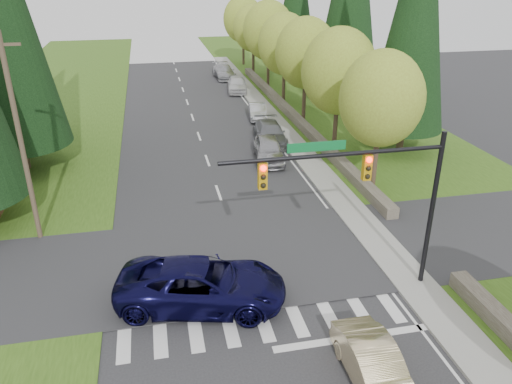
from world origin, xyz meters
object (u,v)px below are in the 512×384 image
object	(u,v)px
sedan_champagne	(374,366)
parked_car_c	(257,111)
parked_car_e	(224,72)
suv_navy	(202,284)
parked_car_a	(269,149)
parked_car_d	(237,84)
parked_car_b	(270,133)

from	to	relation	value
sedan_champagne	parked_car_c	bearing A→B (deg)	84.49
sedan_champagne	parked_car_e	xyz separation A→B (m)	(2.46, 48.21, 0.08)
suv_navy	parked_car_a	world-z (taller)	suv_navy
parked_car_c	parked_car_d	bearing A→B (deg)	97.44
suv_navy	parked_car_e	xyz separation A→B (m)	(7.44, 42.85, -0.14)
parked_car_a	parked_car_d	bearing A→B (deg)	93.52
parked_car_a	sedan_champagne	bearing A→B (deg)	-86.39
suv_navy	parked_car_b	world-z (taller)	suv_navy
suv_navy	parked_car_c	size ratio (longest dim) A/B	1.70
parked_car_e	suv_navy	bearing A→B (deg)	-101.64
parked_car_c	parked_car_a	bearing A→B (deg)	-90.31
sedan_champagne	parked_car_b	xyz separation A→B (m)	(2.33, 24.15, 0.06)
parked_car_b	parked_car_d	size ratio (longest dim) A/B	1.09
parked_car_a	parked_car_c	distance (m)	10.39
sedan_champagne	parked_car_d	size ratio (longest dim) A/B	0.89
parked_car_a	parked_car_c	world-z (taller)	parked_car_a
parked_car_b	parked_car_d	world-z (taller)	parked_car_d
suv_navy	parked_car_a	size ratio (longest dim) A/B	1.39
sedan_champagne	parked_car_a	distance (m)	20.52
sedan_champagne	suv_navy	xyz separation A→B (m)	(-4.97, 5.36, 0.22)
parked_car_c	suv_navy	bearing A→B (deg)	-99.49
sedan_champagne	parked_car_b	world-z (taller)	parked_car_b
sedan_champagne	suv_navy	distance (m)	7.31
sedan_champagne	parked_car_a	xyz separation A→B (m)	(1.36, 20.48, 0.11)
parked_car_b	parked_car_d	bearing A→B (deg)	93.68
parked_car_b	parked_car_c	xyz separation A→B (m)	(0.44, 6.63, -0.12)
parked_car_a	parked_car_c	size ratio (longest dim) A/B	1.23
parked_car_d	parked_car_e	xyz separation A→B (m)	(-0.30, 7.17, -0.03)
sedan_champagne	parked_car_a	world-z (taller)	parked_car_a
sedan_champagne	parked_car_d	xyz separation A→B (m)	(2.76, 41.04, 0.12)
parked_car_a	parked_car_e	xyz separation A→B (m)	(1.10, 27.73, -0.03)
suv_navy	parked_car_b	distance (m)	20.16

